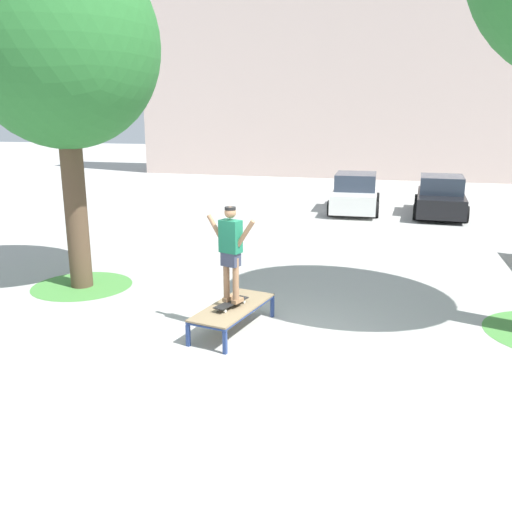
% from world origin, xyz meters
% --- Properties ---
extents(ground_plane, '(120.00, 120.00, 0.00)m').
position_xyz_m(ground_plane, '(0.00, 0.00, 0.00)').
color(ground_plane, '#A8A8A3').
extents(building_facade, '(30.14, 4.00, 15.03)m').
position_xyz_m(building_facade, '(0.23, 27.14, 7.51)').
color(building_facade, beige).
rests_on(building_facade, ground).
extents(skate_box, '(1.09, 2.01, 0.46)m').
position_xyz_m(skate_box, '(-0.66, 0.56, 0.41)').
color(skate_box, navy).
rests_on(skate_box, ground).
extents(skateboard, '(0.44, 0.82, 0.09)m').
position_xyz_m(skateboard, '(-0.67, 0.50, 0.54)').
color(skateboard, black).
rests_on(skateboard, skate_box).
extents(skater, '(0.97, 0.40, 1.69)m').
position_xyz_m(skater, '(-0.67, 0.50, 1.53)').
color(skater, '#8E6647').
rests_on(skater, skateboard).
extents(tree_near_left, '(3.97, 3.97, 7.19)m').
position_xyz_m(tree_near_left, '(-4.75, 2.11, 5.07)').
color(tree_near_left, brown).
rests_on(tree_near_left, ground).
extents(grass_patch_near_left, '(2.22, 2.22, 0.01)m').
position_xyz_m(grass_patch_near_left, '(-4.75, 2.11, 0.00)').
color(grass_patch_near_left, '#47893D').
rests_on(grass_patch_near_left, ground).
extents(car_white, '(2.08, 4.28, 1.50)m').
position_xyz_m(car_white, '(0.16, 13.79, 0.69)').
color(car_white, silver).
rests_on(car_white, ground).
extents(car_black, '(1.99, 4.24, 1.50)m').
position_xyz_m(car_black, '(3.41, 13.75, 0.69)').
color(car_black, black).
rests_on(car_black, ground).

